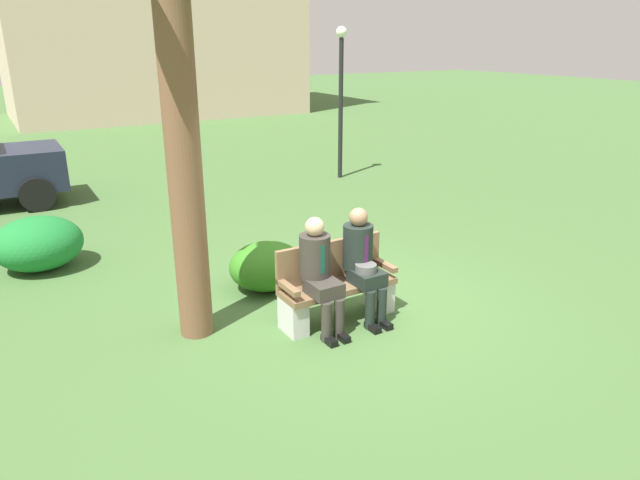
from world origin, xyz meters
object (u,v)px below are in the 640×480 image
object	(u,v)px
seated_man_left	(319,269)
street_lamp	(341,87)
palm_tree_tall	(172,17)
shrub_mid_lawn	(38,243)
park_bench	(336,286)
shrub_near_bench	(267,266)
seated_man_right	(362,259)

from	to	relation	value
seated_man_left	street_lamp	world-z (taller)	street_lamp
seated_man_left	palm_tree_tall	size ratio (longest dim) A/B	0.27
seated_man_left	palm_tree_tall	bearing A→B (deg)	152.28
shrub_mid_lawn	street_lamp	xyz separation A→B (m)	(6.63, 2.58, 1.67)
park_bench	shrub_near_bench	distance (m)	1.21
shrub_mid_lawn	palm_tree_tall	bearing A→B (deg)	-66.54
street_lamp	seated_man_left	bearing A→B (deg)	-124.42
palm_tree_tall	park_bench	bearing A→B (deg)	-18.86
shrub_near_bench	street_lamp	world-z (taller)	street_lamp
seated_man_left	shrub_mid_lawn	world-z (taller)	seated_man_left
shrub_near_bench	seated_man_right	bearing A→B (deg)	-65.91
seated_man_left	shrub_near_bench	bearing A→B (deg)	90.69
palm_tree_tall	shrub_mid_lawn	xyz separation A→B (m)	(-1.25, 2.89, -2.87)
seated_man_right	park_bench	bearing A→B (deg)	155.23
seated_man_left	shrub_near_bench	world-z (taller)	seated_man_left
palm_tree_tall	shrub_mid_lawn	distance (m)	4.26
seated_man_right	shrub_near_bench	size ratio (longest dim) A/B	1.32
palm_tree_tall	shrub_mid_lawn	size ratio (longest dim) A/B	4.02
shrub_mid_lawn	seated_man_right	bearing A→B (deg)	-49.41
seated_man_left	shrub_near_bench	xyz separation A→B (m)	(-0.02, 1.29, -0.41)
street_lamp	palm_tree_tall	bearing A→B (deg)	-134.53
seated_man_left	seated_man_right	bearing A→B (deg)	-0.39
seated_man_right	seated_man_left	bearing A→B (deg)	179.61
shrub_near_bench	palm_tree_tall	bearing A→B (deg)	-150.92
seated_man_right	shrub_mid_lawn	size ratio (longest dim) A/B	1.08
seated_man_right	shrub_near_bench	xyz separation A→B (m)	(-0.58, 1.29, -0.41)
palm_tree_tall	shrub_near_bench	distance (m)	3.24
seated_man_left	shrub_near_bench	size ratio (longest dim) A/B	1.30
shrub_mid_lawn	shrub_near_bench	bearing A→B (deg)	-42.40
seated_man_left	shrub_mid_lawn	xyz separation A→B (m)	(-2.45, 3.52, -0.34)
seated_man_left	shrub_mid_lawn	bearing A→B (deg)	124.90
seated_man_right	shrub_near_bench	distance (m)	1.48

